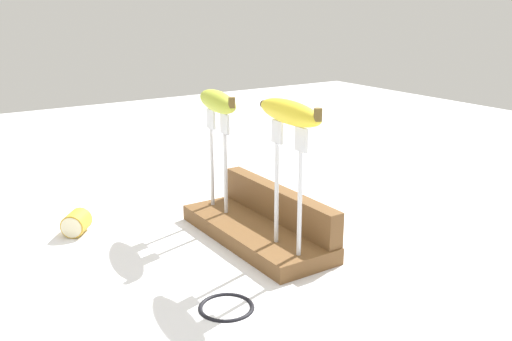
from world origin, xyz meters
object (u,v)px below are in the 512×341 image
fork_stand_left (218,152)px  wire_coil (226,306)px  banana_chunk_near (76,223)px  banana_raised_right (289,112)px  banana_raised_left (217,101)px  fork_stand_right (288,176)px

fork_stand_left → wire_coil: 0.35m
banana_chunk_near → fork_stand_left: bearing=69.3°
banana_raised_right → banana_raised_left: bearing=180.0°
banana_chunk_near → banana_raised_right: bearing=38.4°
fork_stand_left → fork_stand_right: bearing=-0.0°
fork_stand_left → wire_coil: (0.28, -0.15, -0.14)m
banana_raised_left → banana_raised_right: 0.22m
fork_stand_right → banana_raised_right: (-0.00, 0.00, 0.10)m
fork_stand_left → fork_stand_right: (0.22, -0.00, 0.01)m
banana_raised_left → wire_coil: (0.28, -0.15, -0.23)m
banana_raised_right → fork_stand_left: bearing=-180.0°
fork_stand_left → banana_raised_left: banana_raised_left is taller
banana_raised_left → wire_coil: banana_raised_left is taller
fork_stand_right → wire_coil: 0.22m
banana_raised_left → banana_raised_right: banana_raised_right is taller
fork_stand_left → banana_raised_right: bearing=0.0°
fork_stand_right → wire_coil: (0.06, -0.15, -0.14)m
banana_raised_right → banana_chunk_near: 0.45m
fork_stand_left → banana_raised_right: size_ratio=1.13×
fork_stand_left → banana_raised_right: 0.24m
fork_stand_right → banana_raised_left: 0.23m
fork_stand_right → banana_raised_left: size_ratio=1.27×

